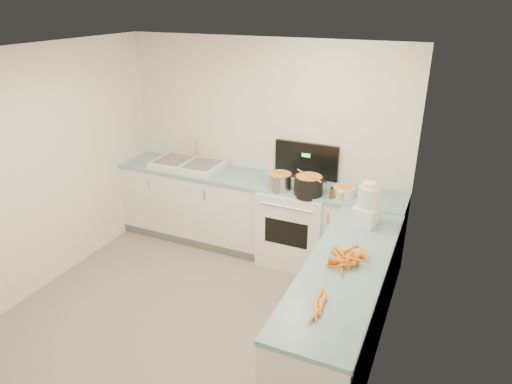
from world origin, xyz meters
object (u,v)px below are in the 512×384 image
at_px(food_processor, 367,206).
at_px(stove, 296,223).
at_px(black_pot, 308,186).
at_px(extract_bottle, 331,194).
at_px(sink, 188,164).
at_px(steel_pot, 280,182).
at_px(mixing_bowl, 344,191).
at_px(spice_jar, 341,196).

bearing_deg(food_processor, stove, 145.29).
height_order(black_pot, extract_bottle, black_pot).
bearing_deg(sink, stove, -0.62).
distance_m(steel_pot, food_processor, 1.14).
height_order(mixing_bowl, spice_jar, mixing_bowl).
bearing_deg(mixing_bowl, stove, 173.43).
bearing_deg(stove, spice_jar, -18.15).
bearing_deg(food_processor, black_pot, 147.73).
distance_m(stove, extract_bottle, 0.71).
xyz_separation_m(stove, black_pot, (0.18, -0.17, 0.56)).
bearing_deg(extract_bottle, mixing_bowl, 48.66).
xyz_separation_m(steel_pot, food_processor, (1.04, -0.45, 0.10)).
height_order(steel_pot, black_pot, black_pot).
distance_m(extract_bottle, spice_jar, 0.10).
bearing_deg(stove, sink, 179.38).
height_order(steel_pot, extract_bottle, steel_pot).
xyz_separation_m(mixing_bowl, extract_bottle, (-0.11, -0.12, 0.00)).
xyz_separation_m(black_pot, mixing_bowl, (0.37, 0.11, -0.04)).
relative_size(black_pot, spice_jar, 3.79).
bearing_deg(mixing_bowl, steel_pot, -171.71).
relative_size(mixing_bowl, spice_jar, 2.72).
bearing_deg(spice_jar, black_pot, 178.56).
relative_size(steel_pot, extract_bottle, 2.45).
relative_size(sink, steel_pot, 3.14).
bearing_deg(spice_jar, extract_bottle, -176.44).
bearing_deg(extract_bottle, stove, 157.30).
distance_m(stove, food_processor, 1.26).
bearing_deg(steel_pot, mixing_bowl, 8.29).
relative_size(spice_jar, food_processor, 0.20).
relative_size(sink, mixing_bowl, 3.87).
relative_size(stove, steel_pot, 4.96).
bearing_deg(steel_pot, stove, 47.62).
height_order(sink, mixing_bowl, sink).
bearing_deg(stove, food_processor, -34.71).
distance_m(sink, extract_bottle, 1.90).
bearing_deg(sink, steel_pot, -7.91).
bearing_deg(black_pot, mixing_bowl, 16.12).
height_order(black_pot, food_processor, food_processor).
distance_m(sink, mixing_bowl, 2.00).
bearing_deg(stove, black_pot, -43.02).
bearing_deg(stove, mixing_bowl, -6.57).
relative_size(sink, black_pot, 2.77).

